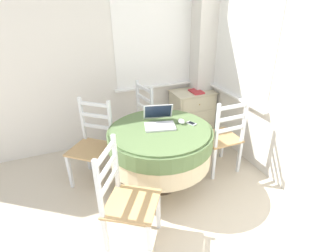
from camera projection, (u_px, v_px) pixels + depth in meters
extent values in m
cube|color=silver|center=(63.00, 57.00, 3.19)|extent=(4.01, 0.06, 2.55)
cube|color=white|center=(154.00, 33.00, 3.47)|extent=(1.10, 0.01, 1.42)
cube|color=white|center=(156.00, 86.00, 3.78)|extent=(1.18, 0.07, 0.02)
cube|color=white|center=(244.00, 38.00, 3.09)|extent=(0.01, 1.10, 1.42)
cube|color=white|center=(235.00, 96.00, 3.40)|extent=(0.07, 1.18, 0.02)
cube|color=silver|center=(203.00, 48.00, 3.70)|extent=(0.28, 0.28, 2.55)
cylinder|color=#4C3D2D|center=(161.00, 184.00, 2.99)|extent=(0.36, 0.36, 0.03)
cylinder|color=#4C3D2D|center=(161.00, 158.00, 2.83)|extent=(0.11, 0.11, 0.68)
cylinder|color=beige|center=(161.00, 146.00, 2.76)|extent=(1.06, 1.06, 0.37)
cylinder|color=#567042|center=(160.00, 137.00, 2.72)|extent=(1.09, 1.09, 0.16)
cylinder|color=#567042|center=(160.00, 130.00, 2.68)|extent=(1.03, 1.03, 0.02)
cube|color=silver|center=(160.00, 126.00, 2.70)|extent=(0.35, 0.28, 0.02)
cube|color=silver|center=(160.00, 125.00, 2.71)|extent=(0.29, 0.19, 0.00)
cube|color=silver|center=(158.00, 112.00, 2.79)|extent=(0.32, 0.17, 0.19)
cube|color=#192338|center=(158.00, 112.00, 2.78)|extent=(0.29, 0.15, 0.16)
ellipsoid|color=white|center=(181.00, 121.00, 2.77)|extent=(0.06, 0.10, 0.05)
cube|color=#B2B7BC|center=(191.00, 123.00, 2.77)|extent=(0.09, 0.12, 0.01)
cube|color=black|center=(191.00, 123.00, 2.77)|extent=(0.07, 0.09, 0.00)
cube|color=tan|center=(134.00, 125.00, 3.42)|extent=(0.49, 0.49, 0.02)
cube|color=silver|center=(117.00, 138.00, 3.56)|extent=(0.04, 0.04, 0.42)
cube|color=silver|center=(129.00, 149.00, 3.30)|extent=(0.04, 0.04, 0.42)
cube|color=silver|center=(140.00, 131.00, 3.74)|extent=(0.04, 0.04, 0.42)
cube|color=silver|center=(153.00, 141.00, 3.48)|extent=(0.04, 0.04, 0.42)
cube|color=silver|center=(138.00, 99.00, 3.52)|extent=(0.04, 0.04, 0.52)
cube|color=silver|center=(152.00, 107.00, 3.26)|extent=(0.04, 0.04, 0.52)
cube|color=silver|center=(144.00, 88.00, 3.30)|extent=(0.10, 0.36, 0.04)
cube|color=silver|center=(144.00, 98.00, 3.37)|extent=(0.10, 0.36, 0.04)
cube|color=silver|center=(145.00, 108.00, 3.43)|extent=(0.10, 0.36, 0.04)
cube|color=tan|center=(220.00, 137.00, 3.12)|extent=(0.41, 0.41, 0.02)
cube|color=silver|center=(222.00, 143.00, 3.43)|extent=(0.03, 0.03, 0.42)
cube|color=silver|center=(198.00, 149.00, 3.30)|extent=(0.03, 0.03, 0.42)
cube|color=silver|center=(239.00, 157.00, 3.14)|extent=(0.03, 0.03, 0.42)
cube|color=silver|center=(214.00, 164.00, 3.01)|extent=(0.03, 0.03, 0.42)
cube|color=silver|center=(245.00, 121.00, 2.92)|extent=(0.03, 0.03, 0.52)
cube|color=silver|center=(217.00, 126.00, 2.79)|extent=(0.03, 0.03, 0.52)
cube|color=silver|center=(233.00, 107.00, 2.77)|extent=(0.36, 0.02, 0.04)
cube|color=silver|center=(232.00, 118.00, 2.83)|extent=(0.36, 0.02, 0.04)
cube|color=silver|center=(230.00, 129.00, 2.89)|extent=(0.36, 0.02, 0.04)
cube|color=tan|center=(132.00, 204.00, 2.13)|extent=(0.57, 0.57, 0.02)
cube|color=silver|center=(149.00, 244.00, 2.05)|extent=(0.05, 0.05, 0.42)
cube|color=silver|center=(158.00, 210.00, 2.36)|extent=(0.05, 0.05, 0.42)
cube|color=silver|center=(106.00, 237.00, 2.10)|extent=(0.05, 0.05, 0.42)
cube|color=silver|center=(120.00, 205.00, 2.42)|extent=(0.05, 0.05, 0.42)
cube|color=silver|center=(99.00, 190.00, 1.88)|extent=(0.04, 0.04, 0.52)
cube|color=silver|center=(116.00, 162.00, 2.20)|extent=(0.04, 0.04, 0.52)
cube|color=silver|center=(105.00, 153.00, 1.95)|extent=(0.21, 0.31, 0.04)
cube|color=silver|center=(107.00, 168.00, 2.01)|extent=(0.21, 0.31, 0.04)
cube|color=silver|center=(109.00, 182.00, 2.07)|extent=(0.21, 0.31, 0.04)
cube|color=tan|center=(90.00, 149.00, 2.88)|extent=(0.58, 0.58, 0.02)
cube|color=silver|center=(70.00, 172.00, 2.88)|extent=(0.05, 0.05, 0.42)
cube|color=silver|center=(98.00, 178.00, 2.78)|extent=(0.05, 0.05, 0.42)
cube|color=silver|center=(88.00, 155.00, 3.18)|extent=(0.05, 0.05, 0.42)
cube|color=silver|center=(115.00, 160.00, 3.08)|extent=(0.05, 0.05, 0.42)
cube|color=silver|center=(82.00, 119.00, 2.96)|extent=(0.05, 0.05, 0.52)
cube|color=silver|center=(111.00, 123.00, 2.87)|extent=(0.05, 0.05, 0.52)
cube|color=silver|center=(94.00, 104.00, 2.83)|extent=(0.28, 0.25, 0.04)
cube|color=silver|center=(95.00, 116.00, 2.89)|extent=(0.28, 0.25, 0.04)
cube|color=silver|center=(97.00, 126.00, 2.95)|extent=(0.28, 0.25, 0.04)
cube|color=beige|center=(192.00, 113.00, 3.98)|extent=(0.58, 0.40, 0.67)
cube|color=beige|center=(193.00, 92.00, 3.82)|extent=(0.60, 0.43, 0.02)
cube|color=beige|center=(199.00, 104.00, 3.71)|extent=(0.51, 0.01, 0.19)
sphere|color=olive|center=(200.00, 105.00, 3.70)|extent=(0.02, 0.02, 0.02)
cube|color=beige|center=(198.00, 119.00, 3.81)|extent=(0.51, 0.01, 0.19)
sphere|color=olive|center=(199.00, 119.00, 3.80)|extent=(0.02, 0.02, 0.02)
cube|color=beige|center=(198.00, 132.00, 3.91)|extent=(0.51, 0.01, 0.19)
sphere|color=olive|center=(198.00, 132.00, 3.90)|extent=(0.02, 0.02, 0.02)
cube|color=#BC3338|center=(196.00, 91.00, 3.78)|extent=(0.16, 0.23, 0.02)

